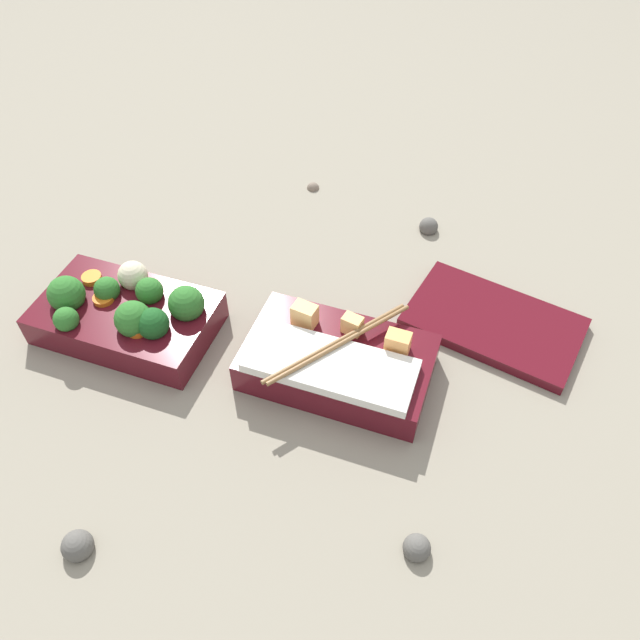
{
  "coord_description": "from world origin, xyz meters",
  "views": [
    {
      "loc": [
        0.25,
        -0.42,
        0.58
      ],
      "look_at": [
        0.09,
        0.04,
        0.04
      ],
      "focal_mm": 35.0,
      "sensor_mm": 36.0,
      "label": 1
    }
  ],
  "objects": [
    {
      "name": "ground_plane",
      "position": [
        0.0,
        0.0,
        0.0
      ],
      "size": [
        3.0,
        3.0,
        0.0
      ],
      "primitive_type": "plane",
      "color": "gray"
    },
    {
      "name": "bento_tray_vegetable",
      "position": [
        -0.14,
        -0.02,
        0.03
      ],
      "size": [
        0.21,
        0.12,
        0.07
      ],
      "color": "#510F19",
      "rests_on": "ground_plane"
    },
    {
      "name": "bento_tray_rice",
      "position": [
        0.12,
        -0.0,
        0.02
      ],
      "size": [
        0.21,
        0.16,
        0.07
      ],
      "color": "#510F19",
      "rests_on": "ground_plane"
    },
    {
      "name": "bento_lid",
      "position": [
        0.28,
        0.13,
        0.01
      ],
      "size": [
        0.23,
        0.16,
        0.01
      ],
      "primitive_type": "cube",
      "rotation": [
        0.0,
        0.0,
        -0.2
      ],
      "color": "#510F19",
      "rests_on": "ground_plane"
    },
    {
      "name": "pebble_0",
      "position": [
        -0.04,
        -0.28,
        0.01
      ],
      "size": [
        0.03,
        0.03,
        0.03
      ],
      "primitive_type": "sphere",
      "color": "#595651",
      "rests_on": "ground_plane"
    },
    {
      "name": "pebble_1",
      "position": [
        0.16,
        0.29,
        0.01
      ],
      "size": [
        0.03,
        0.03,
        0.03
      ],
      "primitive_type": "sphere",
      "color": "#595651",
      "rests_on": "ground_plane"
    },
    {
      "name": "pebble_2",
      "position": [
        0.26,
        -0.17,
        0.01
      ],
      "size": [
        0.03,
        0.03,
        0.03
      ],
      "primitive_type": "sphere",
      "color": "#595651",
      "rests_on": "ground_plane"
    },
    {
      "name": "pebble_3",
      "position": [
        -0.03,
        0.33,
        0.0
      ],
      "size": [
        0.02,
        0.02,
        0.02
      ],
      "primitive_type": "sphere",
      "color": "#7A6B5B",
      "rests_on": "ground_plane"
    }
  ]
}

